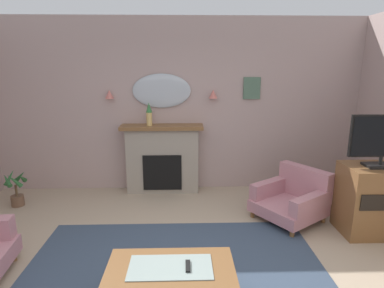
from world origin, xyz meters
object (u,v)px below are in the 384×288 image
at_px(armchair_by_coffee_table, 293,198).
at_px(tv_cabinet, 374,200).
at_px(tv_remote, 188,266).
at_px(fireplace, 163,159).
at_px(wall_mirror, 162,91).
at_px(wall_sconce_left, 109,94).
at_px(coffee_table, 171,273).
at_px(tv_flatscreen, 384,139).
at_px(mantel_vase_right, 149,114).
at_px(potted_plant_small_fern, 16,189).
at_px(framed_picture, 252,88).
at_px(wall_sconce_right, 213,94).

bearing_deg(armchair_by_coffee_table, tv_cabinet, -25.38).
bearing_deg(tv_remote, fireplace, 97.80).
relative_size(wall_mirror, tv_remote, 6.00).
xyz_separation_m(wall_mirror, wall_sconce_left, (-0.85, -0.05, -0.05)).
xyz_separation_m(wall_mirror, coffee_table, (0.23, -2.93, -1.33)).
relative_size(coffee_table, tv_flatscreen, 1.31).
xyz_separation_m(mantel_vase_right, armchair_by_coffee_table, (2.09, -1.03, -1.05)).
xyz_separation_m(wall_sconce_left, armchair_by_coffee_table, (2.74, -1.15, -1.35)).
bearing_deg(wall_sconce_left, tv_flatscreen, -23.63).
bearing_deg(potted_plant_small_fern, framed_picture, 10.37).
distance_m(mantel_vase_right, tv_remote, 2.97).
bearing_deg(coffee_table, potted_plant_small_fern, 137.35).
distance_m(armchair_by_coffee_table, tv_cabinet, 0.99).
bearing_deg(wall_mirror, tv_flatscreen, -30.51).
xyz_separation_m(wall_mirror, potted_plant_small_fern, (-2.22, -0.67, -1.44)).
bearing_deg(fireplace, wall_sconce_right, 6.16).
relative_size(mantel_vase_right, tv_flatscreen, 0.45).
height_order(armchair_by_coffee_table, tv_flatscreen, tv_flatscreen).
bearing_deg(armchair_by_coffee_table, wall_sconce_left, 157.32).
bearing_deg(wall_sconce_right, fireplace, -173.84).
xyz_separation_m(tv_flatscreen, potted_plant_small_fern, (-5.00, 0.97, -0.97)).
height_order(fireplace, tv_cabinet, fireplace).
distance_m(coffee_table, tv_cabinet, 2.87).
relative_size(mantel_vase_right, potted_plant_small_fern, 0.66).
relative_size(mantel_vase_right, wall_sconce_left, 2.69).
xyz_separation_m(armchair_by_coffee_table, tv_flatscreen, (0.89, -0.44, 0.94)).
bearing_deg(mantel_vase_right, tv_flatscreen, -26.23).
xyz_separation_m(mantel_vase_right, tv_remote, (0.58, -2.77, -0.90)).
bearing_deg(wall_sconce_right, armchair_by_coffee_table, -47.73).
relative_size(coffee_table, potted_plant_small_fern, 1.93).
bearing_deg(tv_flatscreen, tv_remote, -151.52).
relative_size(wall_sconce_right, coffee_table, 0.13).
bearing_deg(fireplace, framed_picture, 5.77).
bearing_deg(tv_cabinet, fireplace, 152.04).
height_order(wall_sconce_left, potted_plant_small_fern, wall_sconce_left).
bearing_deg(wall_mirror, wall_sconce_left, -176.63).
bearing_deg(potted_plant_small_fern, tv_remote, -41.05).
xyz_separation_m(wall_sconce_right, tv_remote, (-0.47, -2.89, -1.21)).
distance_m(wall_mirror, wall_sconce_right, 0.85).
bearing_deg(coffee_table, framed_picture, 66.72).
distance_m(wall_mirror, tv_remote, 3.22).
xyz_separation_m(fireplace, tv_remote, (0.38, -2.80, -0.12)).
relative_size(tv_remote, potted_plant_small_fern, 0.28).
relative_size(wall_sconce_left, framed_picture, 0.39).
relative_size(armchair_by_coffee_table, tv_flatscreen, 1.34).
bearing_deg(tv_remote, coffee_table, 177.62).
height_order(tv_flatscreen, potted_plant_small_fern, tv_flatscreen).
relative_size(mantel_vase_right, wall_mirror, 0.39).
relative_size(fireplace, wall_sconce_right, 9.71).
height_order(fireplace, wall_mirror, wall_mirror).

